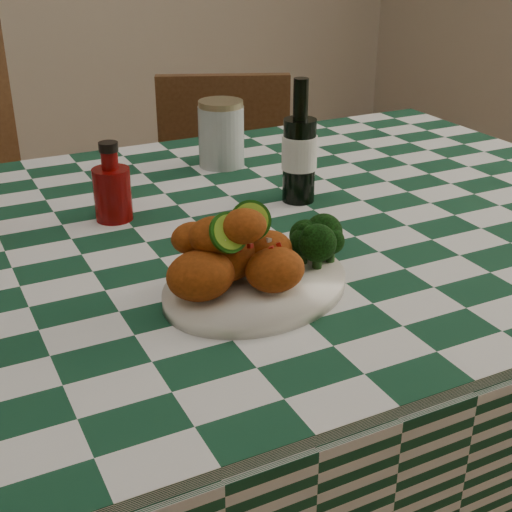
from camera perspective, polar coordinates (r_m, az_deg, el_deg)
name	(u,v)px	position (r m, az deg, el deg)	size (l,w,h in m)	color
dining_table	(212,423)	(1.37, -3.53, -13.21)	(1.66, 1.06, 0.79)	#143F28
plate	(256,287)	(0.97, 0.00, -2.46)	(0.27, 0.21, 0.02)	white
fried_chicken_pile	(240,248)	(0.93, -1.25, 0.67)	(0.17, 0.12, 0.11)	#9B3D0F
broccoli_side	(314,243)	(1.00, 4.64, 1.02)	(0.08, 0.08, 0.06)	black
ketchup_bottle	(111,182)	(1.21, -11.49, 5.86)	(0.06, 0.06, 0.13)	#680605
mason_jar	(221,134)	(1.47, -2.79, 9.76)	(0.09, 0.09, 0.13)	#B2BCBA
beer_bottle	(300,142)	(1.26, 3.51, 9.13)	(0.06, 0.06, 0.22)	black
wooden_chair_right	(227,235)	(2.06, -2.36, 1.70)	(0.39, 0.40, 0.85)	#472814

